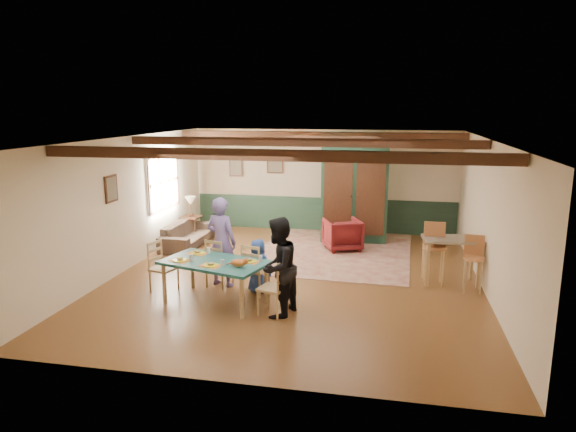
% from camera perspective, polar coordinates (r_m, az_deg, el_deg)
% --- Properties ---
extents(floor, '(8.00, 8.00, 0.00)m').
position_cam_1_polar(floor, '(10.13, 0.82, -6.86)').
color(floor, '#5A3419').
rests_on(floor, ground).
extents(wall_back, '(7.00, 0.02, 2.70)m').
position_cam_1_polar(wall_back, '(13.67, 3.93, 3.91)').
color(wall_back, beige).
rests_on(wall_back, floor).
extents(wall_left, '(0.02, 8.00, 2.70)m').
position_cam_1_polar(wall_left, '(10.96, -17.46, 1.33)').
color(wall_left, beige).
rests_on(wall_left, floor).
extents(wall_right, '(0.02, 8.00, 2.70)m').
position_cam_1_polar(wall_right, '(9.77, 21.46, -0.21)').
color(wall_right, beige).
rests_on(wall_right, floor).
extents(ceiling, '(7.00, 8.00, 0.02)m').
position_cam_1_polar(ceiling, '(9.60, 0.87, 8.57)').
color(ceiling, silver).
rests_on(ceiling, wall_back).
extents(wainscot_back, '(6.95, 0.03, 0.90)m').
position_cam_1_polar(wainscot_back, '(13.81, 3.87, 0.19)').
color(wainscot_back, '#1B3324').
rests_on(wainscot_back, floor).
extents(ceiling_beam_front, '(6.95, 0.16, 0.16)m').
position_cam_1_polar(ceiling_beam_front, '(7.36, -2.43, 6.78)').
color(ceiling_beam_front, black).
rests_on(ceiling_beam_front, ceiling).
extents(ceiling_beam_mid, '(6.95, 0.16, 0.16)m').
position_cam_1_polar(ceiling_beam_mid, '(10.00, 1.30, 8.19)').
color(ceiling_beam_mid, black).
rests_on(ceiling_beam_mid, ceiling).
extents(ceiling_beam_back, '(6.95, 0.16, 0.16)m').
position_cam_1_polar(ceiling_beam_back, '(12.56, 3.41, 8.97)').
color(ceiling_beam_back, black).
rests_on(ceiling_beam_back, ceiling).
extents(window_left, '(0.06, 1.60, 1.30)m').
position_cam_1_polar(window_left, '(12.41, -13.65, 3.69)').
color(window_left, white).
rests_on(window_left, wall_left).
extents(picture_left_wall, '(0.04, 0.42, 0.52)m').
position_cam_1_polar(picture_left_wall, '(10.36, -19.03, 2.88)').
color(picture_left_wall, gray).
rests_on(picture_left_wall, wall_left).
extents(picture_back_a, '(0.45, 0.04, 0.55)m').
position_cam_1_polar(picture_back_a, '(13.81, -1.44, 5.90)').
color(picture_back_a, gray).
rests_on(picture_back_a, wall_back).
extents(picture_back_b, '(0.38, 0.04, 0.48)m').
position_cam_1_polar(picture_back_b, '(14.11, -5.81, 5.36)').
color(picture_back_b, gray).
rests_on(picture_back_b, wall_back).
extents(dining_table, '(1.95, 1.41, 0.73)m').
position_cam_1_polar(dining_table, '(8.88, -8.10, -7.26)').
color(dining_table, '#1A5351').
rests_on(dining_table, floor).
extents(dining_chair_far_left, '(0.51, 0.52, 0.92)m').
position_cam_1_polar(dining_chair_far_left, '(9.61, -7.61, -5.13)').
color(dining_chair_far_left, tan).
rests_on(dining_chair_far_left, floor).
extents(dining_chair_far_right, '(0.51, 0.52, 0.92)m').
position_cam_1_polar(dining_chair_far_right, '(9.20, -3.60, -5.82)').
color(dining_chair_far_right, tan).
rests_on(dining_chair_far_right, floor).
extents(dining_chair_end_left, '(0.52, 0.51, 0.92)m').
position_cam_1_polar(dining_chair_end_left, '(9.51, -13.66, -5.55)').
color(dining_chair_end_left, tan).
rests_on(dining_chair_end_left, floor).
extents(dining_chair_end_right, '(0.52, 0.51, 0.92)m').
position_cam_1_polar(dining_chair_end_right, '(8.29, -1.71, -7.87)').
color(dining_chair_end_right, tan).
rests_on(dining_chair_end_right, floor).
extents(person_man, '(0.70, 0.55, 1.68)m').
position_cam_1_polar(person_man, '(9.57, -7.41, -2.85)').
color(person_man, '#7360A5').
rests_on(person_man, floor).
extents(person_woman, '(0.80, 0.92, 1.61)m').
position_cam_1_polar(person_woman, '(8.13, -1.12, -5.72)').
color(person_woman, black).
rests_on(person_woman, floor).
extents(person_child, '(0.54, 0.43, 0.98)m').
position_cam_1_polar(person_child, '(9.26, -3.36, -5.53)').
color(person_child, '#27489E').
rests_on(person_child, floor).
extents(cat, '(0.37, 0.23, 0.18)m').
position_cam_1_polar(cat, '(8.38, -5.56, -5.13)').
color(cat, orange).
rests_on(cat, dining_table).
extents(place_setting_near_left, '(0.45, 0.39, 0.11)m').
position_cam_1_polar(place_setting_near_left, '(8.88, -11.92, -4.56)').
color(place_setting_near_left, yellow).
rests_on(place_setting_near_left, dining_table).
extents(place_setting_near_center, '(0.45, 0.39, 0.11)m').
position_cam_1_polar(place_setting_near_center, '(8.51, -8.58, -5.17)').
color(place_setting_near_center, yellow).
rests_on(place_setting_near_center, dining_table).
extents(place_setting_far_left, '(0.45, 0.39, 0.11)m').
position_cam_1_polar(place_setting_far_left, '(9.25, -10.03, -3.82)').
color(place_setting_far_left, yellow).
rests_on(place_setting_far_left, dining_table).
extents(place_setting_far_right, '(0.45, 0.39, 0.11)m').
position_cam_1_polar(place_setting_far_right, '(8.66, -4.34, -4.75)').
color(place_setting_far_right, yellow).
rests_on(place_setting_far_right, dining_table).
extents(area_rug, '(3.59, 4.20, 0.01)m').
position_cam_1_polar(area_rug, '(11.91, 5.13, -3.97)').
color(area_rug, '#C3AE8D').
rests_on(area_rug, floor).
extents(armoire, '(1.82, 0.85, 2.49)m').
position_cam_1_polar(armoire, '(12.70, 7.36, 2.74)').
color(armoire, '#153524').
rests_on(armoire, floor).
extents(armchair, '(1.04, 1.05, 0.73)m').
position_cam_1_polar(armchair, '(12.02, 6.06, -2.05)').
color(armchair, '#460E12').
rests_on(armchair, floor).
extents(sofa, '(0.75, 1.90, 0.55)m').
position_cam_1_polar(sofa, '(12.60, -11.11, -1.97)').
color(sofa, '#3F3027').
rests_on(sofa, floor).
extents(end_table, '(0.48, 0.48, 0.56)m').
position_cam_1_polar(end_table, '(13.31, -10.68, -1.20)').
color(end_table, black).
rests_on(end_table, floor).
extents(table_lamp, '(0.29, 0.29, 0.51)m').
position_cam_1_polar(table_lamp, '(13.20, -10.77, 1.05)').
color(table_lamp, beige).
rests_on(table_lamp, end_table).
extents(counter_table, '(1.12, 0.73, 0.88)m').
position_cam_1_polar(counter_table, '(10.18, 17.62, -4.74)').
color(counter_table, tan).
rests_on(counter_table, floor).
extents(bar_stool_left, '(0.42, 0.46, 1.16)m').
position_cam_1_polar(bar_stool_left, '(9.99, 15.95, -4.12)').
color(bar_stool_left, '#C17B4B').
rests_on(bar_stool_left, floor).
extents(bar_stool_right, '(0.40, 0.43, 1.02)m').
position_cam_1_polar(bar_stool_right, '(9.82, 19.90, -5.09)').
color(bar_stool_right, '#C17B4B').
rests_on(bar_stool_right, floor).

